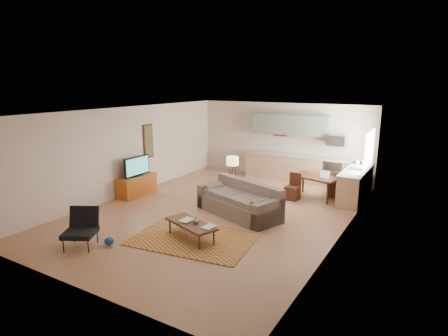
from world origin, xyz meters
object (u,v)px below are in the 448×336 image
Objects in this scene: console_table at (232,187)px; coffee_table at (191,231)px; armchair at (80,229)px; dining_table at (315,187)px; sofa at (238,199)px; tv_credenza at (137,185)px.

coffee_table is at bearing -80.69° from console_table.
armchair is 0.62× the size of dining_table.
sofa is at bearing -56.79° from console_table.
tv_credenza is 5.44m from dining_table.
coffee_table is at bearing -94.66° from dining_table.
dining_table is at bearing 32.80° from armchair.
armchair is 4.69m from console_table.
sofa is 1.87× the size of coffee_table.
tv_credenza reaches higher than coffee_table.
armchair is 3.80m from tv_credenza.
sofa is at bearing 31.98° from armchair.
console_table reaches higher than coffee_table.
sofa is 1.88× the size of tv_credenza.
sofa reaches higher than console_table.
console_table is at bearing 22.25° from tv_credenza.
sofa is at bearing 105.18° from coffee_table.
dining_table is at bearing 27.29° from tv_credenza.
console_table is at bearing 145.87° from sofa.
dining_table reaches higher than coffee_table.
armchair is (-1.76, -1.53, 0.21)m from coffee_table.
coffee_table is 3.10m from console_table.
armchair is at bearing -104.99° from dining_table.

